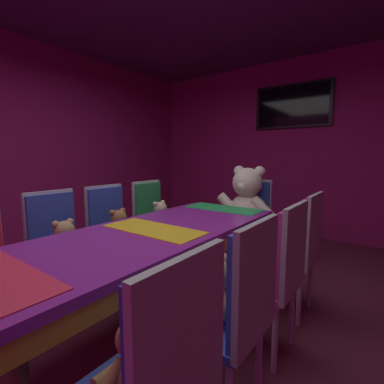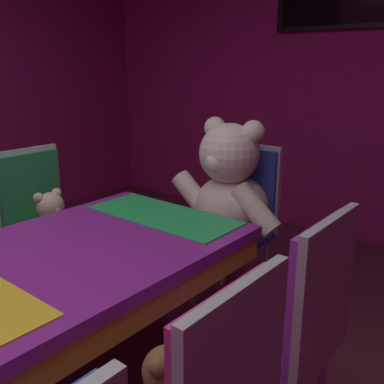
{
  "view_description": "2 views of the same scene",
  "coord_description": "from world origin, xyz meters",
  "px_view_note": "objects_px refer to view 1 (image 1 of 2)",
  "views": [
    {
      "loc": [
        1.37,
        -1.39,
        1.26
      ],
      "look_at": [
        -0.24,
        0.79,
        0.91
      ],
      "focal_mm": 25.72,
      "sensor_mm": 36.0,
      "label": 1
    },
    {
      "loc": [
        1.39,
        -0.49,
        1.45
      ],
      "look_at": [
        0.2,
        0.98,
        0.9
      ],
      "focal_mm": 41.23,
      "sensor_mm": 36.0,
      "label": 2
    }
  ],
  "objects_px": {
    "teddy_left_1": "(65,242)",
    "chair_right_2": "(281,265)",
    "king_teddy_bear": "(247,200)",
    "wall_tv": "(292,106)",
    "chair_right_1": "(240,301)",
    "teddy_right_1": "(213,292)",
    "teddy_right_2": "(259,263)",
    "chair_left_3": "(151,215)",
    "teddy_left_2": "(120,228)",
    "throne_chair": "(252,211)",
    "banquet_table": "(154,241)",
    "teddy_left_3": "(161,217)",
    "chair_right_3": "(303,242)",
    "teddy_right_0": "(134,358)",
    "chair_left_2": "(110,225)",
    "chair_right_0": "(164,370)",
    "chair_left_1": "(56,238)"
  },
  "relations": [
    {
      "from": "teddy_right_2",
      "to": "wall_tv",
      "type": "xyz_separation_m",
      "value": [
        -0.7,
        2.86,
        1.47
      ]
    },
    {
      "from": "teddy_right_1",
      "to": "chair_right_2",
      "type": "bearing_deg",
      "value": -105.88
    },
    {
      "from": "banquet_table",
      "to": "teddy_left_1",
      "type": "distance_m",
      "value": 0.74
    },
    {
      "from": "banquet_table",
      "to": "chair_left_3",
      "type": "distance_m",
      "value": 1.19
    },
    {
      "from": "teddy_left_2",
      "to": "chair_right_2",
      "type": "bearing_deg",
      "value": 0.07
    },
    {
      "from": "chair_left_1",
      "to": "chair_right_2",
      "type": "relative_size",
      "value": 1.0
    },
    {
      "from": "chair_left_2",
      "to": "chair_right_1",
      "type": "distance_m",
      "value": 1.76
    },
    {
      "from": "teddy_left_2",
      "to": "throne_chair",
      "type": "xyz_separation_m",
      "value": [
        0.69,
        1.47,
        0.0
      ]
    },
    {
      "from": "teddy_right_2",
      "to": "throne_chair",
      "type": "relative_size",
      "value": 0.3
    },
    {
      "from": "teddy_left_3",
      "to": "chair_right_3",
      "type": "bearing_deg",
      "value": -1.17
    },
    {
      "from": "teddy_right_1",
      "to": "chair_right_1",
      "type": "bearing_deg",
      "value": -180.0
    },
    {
      "from": "teddy_right_0",
      "to": "teddy_right_2",
      "type": "xyz_separation_m",
      "value": [
        0.01,
        1.05,
        0.01
      ]
    },
    {
      "from": "banquet_table",
      "to": "chair_right_2",
      "type": "xyz_separation_m",
      "value": [
        0.85,
        0.25,
        -0.06
      ]
    },
    {
      "from": "chair_right_3",
      "to": "king_teddy_bear",
      "type": "xyz_separation_m",
      "value": [
        -0.83,
        0.74,
        0.16
      ]
    },
    {
      "from": "chair_left_3",
      "to": "teddy_right_2",
      "type": "bearing_deg",
      "value": -20.67
    },
    {
      "from": "wall_tv",
      "to": "chair_left_1",
      "type": "bearing_deg",
      "value": -103.68
    },
    {
      "from": "chair_left_3",
      "to": "chair_right_1",
      "type": "bearing_deg",
      "value": -33.64
    },
    {
      "from": "chair_right_1",
      "to": "teddy_right_2",
      "type": "bearing_deg",
      "value": -75.79
    },
    {
      "from": "teddy_left_1",
      "to": "king_teddy_bear",
      "type": "distance_m",
      "value": 1.97
    },
    {
      "from": "wall_tv",
      "to": "chair_right_1",
      "type": "bearing_deg",
      "value": -76.11
    },
    {
      "from": "teddy_right_1",
      "to": "wall_tv",
      "type": "xyz_separation_m",
      "value": [
        -0.69,
        3.4,
        1.45
      ]
    },
    {
      "from": "teddy_left_1",
      "to": "king_teddy_bear",
      "type": "xyz_separation_m",
      "value": [
        0.68,
        1.84,
        0.16
      ]
    },
    {
      "from": "banquet_table",
      "to": "chair_left_3",
      "type": "xyz_separation_m",
      "value": [
        -0.85,
        0.83,
        -0.06
      ]
    },
    {
      "from": "teddy_right_0",
      "to": "chair_right_2",
      "type": "bearing_deg",
      "value": -98.22
    },
    {
      "from": "teddy_left_2",
      "to": "teddy_left_1",
      "type": "bearing_deg",
      "value": -89.33
    },
    {
      "from": "chair_left_3",
      "to": "throne_chair",
      "type": "height_order",
      "value": "same"
    },
    {
      "from": "chair_left_2",
      "to": "chair_right_3",
      "type": "height_order",
      "value": "same"
    },
    {
      "from": "throne_chair",
      "to": "teddy_right_1",
      "type": "bearing_deg",
      "value": 19.05
    },
    {
      "from": "teddy_right_2",
      "to": "chair_right_3",
      "type": "bearing_deg",
      "value": -102.96
    },
    {
      "from": "chair_right_3",
      "to": "chair_right_0",
      "type": "bearing_deg",
      "value": 90.18
    },
    {
      "from": "teddy_right_1",
      "to": "chair_right_3",
      "type": "xyz_separation_m",
      "value": [
        0.14,
        1.09,
        -0.0
      ]
    },
    {
      "from": "king_teddy_bear",
      "to": "wall_tv",
      "type": "xyz_separation_m",
      "value": [
        -0.0,
        1.56,
        1.3
      ]
    },
    {
      "from": "king_teddy_bear",
      "to": "chair_right_3",
      "type": "bearing_deg",
      "value": 48.23
    },
    {
      "from": "teddy_right_0",
      "to": "chair_right_3",
      "type": "bearing_deg",
      "value": -94.86
    },
    {
      "from": "chair_right_1",
      "to": "teddy_right_1",
      "type": "relative_size",
      "value": 2.88
    },
    {
      "from": "banquet_table",
      "to": "teddy_left_3",
      "type": "bearing_deg",
      "value": 130.23
    },
    {
      "from": "teddy_right_2",
      "to": "chair_left_3",
      "type": "bearing_deg",
      "value": -20.67
    },
    {
      "from": "teddy_left_1",
      "to": "chair_right_2",
      "type": "relative_size",
      "value": 0.34
    },
    {
      "from": "teddy_right_1",
      "to": "throne_chair",
      "type": "bearing_deg",
      "value": -70.95
    },
    {
      "from": "chair_left_3",
      "to": "chair_right_2",
      "type": "bearing_deg",
      "value": -19.06
    },
    {
      "from": "teddy_left_3",
      "to": "throne_chair",
      "type": "relative_size",
      "value": 0.34
    },
    {
      "from": "banquet_table",
      "to": "chair_left_3",
      "type": "height_order",
      "value": "chair_left_3"
    },
    {
      "from": "teddy_right_1",
      "to": "chair_right_3",
      "type": "height_order",
      "value": "chair_right_3"
    },
    {
      "from": "banquet_table",
      "to": "teddy_right_1",
      "type": "relative_size",
      "value": 6.85
    },
    {
      "from": "banquet_table",
      "to": "throne_chair",
      "type": "relative_size",
      "value": 2.38
    },
    {
      "from": "chair_left_1",
      "to": "throne_chair",
      "type": "height_order",
      "value": "same"
    },
    {
      "from": "teddy_right_0",
      "to": "chair_left_2",
      "type": "bearing_deg",
      "value": -34.56
    },
    {
      "from": "teddy_left_1",
      "to": "teddy_left_2",
      "type": "xyz_separation_m",
      "value": [
        -0.01,
        0.54,
        0.0
      ]
    },
    {
      "from": "teddy_right_1",
      "to": "chair_left_3",
      "type": "bearing_deg",
      "value": -36.07
    },
    {
      "from": "chair_left_2",
      "to": "chair_right_3",
      "type": "xyz_separation_m",
      "value": [
        1.67,
        0.56,
        0.0
      ]
    }
  ]
}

